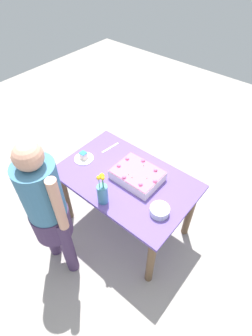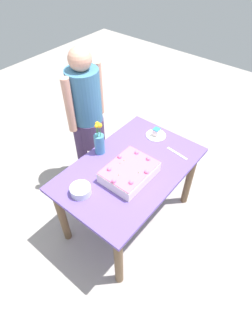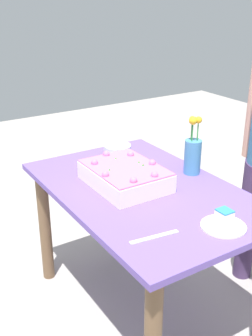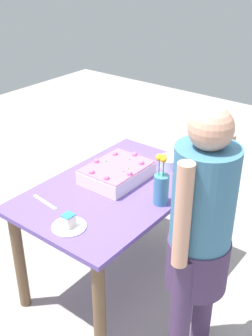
{
  "view_description": "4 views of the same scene",
  "coord_description": "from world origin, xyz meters",
  "px_view_note": "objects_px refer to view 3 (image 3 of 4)",
  "views": [
    {
      "loc": [
        1.02,
        -1.23,
        2.5
      ],
      "look_at": [
        0.01,
        -0.01,
        0.89
      ],
      "focal_mm": 28.0,
      "sensor_mm": 36.0,
      "label": 1
    },
    {
      "loc": [
        1.2,
        0.93,
        2.31
      ],
      "look_at": [
        0.11,
        0.05,
        0.86
      ],
      "focal_mm": 28.0,
      "sensor_mm": 36.0,
      "label": 2
    },
    {
      "loc": [
        -1.53,
        1.07,
        1.65
      ],
      "look_at": [
        0.07,
        0.06,
        0.84
      ],
      "focal_mm": 45.0,
      "sensor_mm": 36.0,
      "label": 3
    },
    {
      "loc": [
        -1.73,
        -1.43,
        2.08
      ],
      "look_at": [
        0.06,
        -0.04,
        0.87
      ],
      "focal_mm": 45.0,
      "sensor_mm": 36.0,
      "label": 4
    }
  ],
  "objects_px": {
    "sheet_cake": "(125,176)",
    "cake_knife": "(154,237)",
    "fruit_bowl": "(117,150)",
    "serving_plate_with_slice": "(224,222)",
    "flower_vase": "(193,153)"
  },
  "relations": [
    {
      "from": "sheet_cake",
      "to": "serving_plate_with_slice",
      "type": "height_order",
      "value": "sheet_cake"
    },
    {
      "from": "sheet_cake",
      "to": "fruit_bowl",
      "type": "xyz_separation_m",
      "value": [
        0.36,
        -0.18,
        -0.02
      ]
    },
    {
      "from": "cake_knife",
      "to": "fruit_bowl",
      "type": "distance_m",
      "value": 0.9
    },
    {
      "from": "sheet_cake",
      "to": "flower_vase",
      "type": "xyz_separation_m",
      "value": [
        -0.06,
        -0.38,
        0.06
      ]
    },
    {
      "from": "cake_knife",
      "to": "flower_vase",
      "type": "distance_m",
      "value": 0.68
    },
    {
      "from": "sheet_cake",
      "to": "cake_knife",
      "type": "bearing_deg",
      "value": 161.35
    },
    {
      "from": "serving_plate_with_slice",
      "to": "cake_knife",
      "type": "relative_size",
      "value": 0.88
    },
    {
      "from": "sheet_cake",
      "to": "fruit_bowl",
      "type": "height_order",
      "value": "sheet_cake"
    },
    {
      "from": "serving_plate_with_slice",
      "to": "sheet_cake",
      "type": "bearing_deg",
      "value": 12.64
    },
    {
      "from": "serving_plate_with_slice",
      "to": "cake_knife",
      "type": "height_order",
      "value": "serving_plate_with_slice"
    },
    {
      "from": "cake_knife",
      "to": "fruit_bowl",
      "type": "xyz_separation_m",
      "value": [
        0.84,
        -0.34,
        0.03
      ]
    },
    {
      "from": "sheet_cake",
      "to": "serving_plate_with_slice",
      "type": "distance_m",
      "value": 0.57
    },
    {
      "from": "serving_plate_with_slice",
      "to": "fruit_bowl",
      "type": "relative_size",
      "value": 1.18
    },
    {
      "from": "cake_knife",
      "to": "sheet_cake",
      "type": "bearing_deg",
      "value": 78.51
    },
    {
      "from": "sheet_cake",
      "to": "cake_knife",
      "type": "distance_m",
      "value": 0.5
    }
  ]
}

